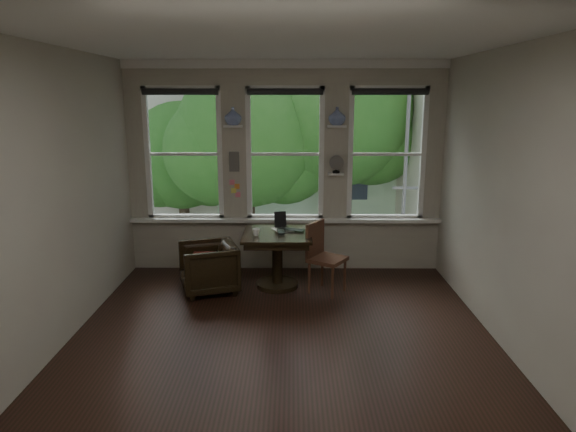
{
  "coord_description": "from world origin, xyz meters",
  "views": [
    {
      "loc": [
        0.1,
        -5.11,
        2.5
      ],
      "look_at": [
        0.05,
        0.9,
        1.1
      ],
      "focal_mm": 32.0,
      "sensor_mm": 36.0,
      "label": 1
    }
  ],
  "objects_px": {
    "armchair_left": "(209,268)",
    "mug": "(256,232)",
    "laptop": "(290,231)",
    "table": "(277,260)",
    "side_chair_right": "(327,259)"
  },
  "relations": [
    {
      "from": "laptop",
      "to": "table",
      "type": "bearing_deg",
      "value": -143.09
    },
    {
      "from": "table",
      "to": "mug",
      "type": "xyz_separation_m",
      "value": [
        -0.27,
        -0.13,
        0.42
      ]
    },
    {
      "from": "laptop",
      "to": "mug",
      "type": "height_order",
      "value": "mug"
    },
    {
      "from": "armchair_left",
      "to": "table",
      "type": "bearing_deg",
      "value": 83.32
    },
    {
      "from": "side_chair_right",
      "to": "mug",
      "type": "distance_m",
      "value": 0.99
    },
    {
      "from": "laptop",
      "to": "armchair_left",
      "type": "bearing_deg",
      "value": -147.41
    },
    {
      "from": "armchair_left",
      "to": "laptop",
      "type": "bearing_deg",
      "value": 84.16
    },
    {
      "from": "armchair_left",
      "to": "mug",
      "type": "distance_m",
      "value": 0.78
    },
    {
      "from": "table",
      "to": "laptop",
      "type": "relative_size",
      "value": 2.55
    },
    {
      "from": "armchair_left",
      "to": "laptop",
      "type": "distance_m",
      "value": 1.17
    },
    {
      "from": "armchair_left",
      "to": "laptop",
      "type": "relative_size",
      "value": 2.04
    },
    {
      "from": "laptop",
      "to": "side_chair_right",
      "type": "bearing_deg",
      "value": -6.52
    },
    {
      "from": "armchair_left",
      "to": "side_chair_right",
      "type": "height_order",
      "value": "side_chair_right"
    },
    {
      "from": "mug",
      "to": "armchair_left",
      "type": "bearing_deg",
      "value": -175.47
    },
    {
      "from": "table",
      "to": "mug",
      "type": "bearing_deg",
      "value": -154.44
    }
  ]
}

